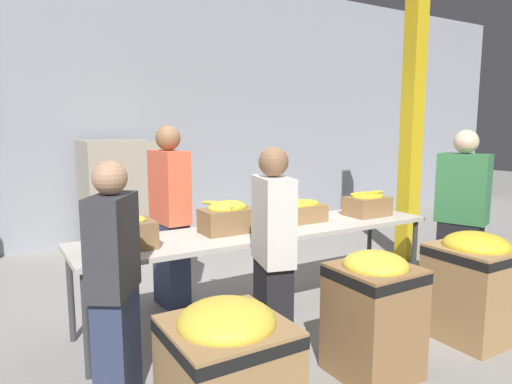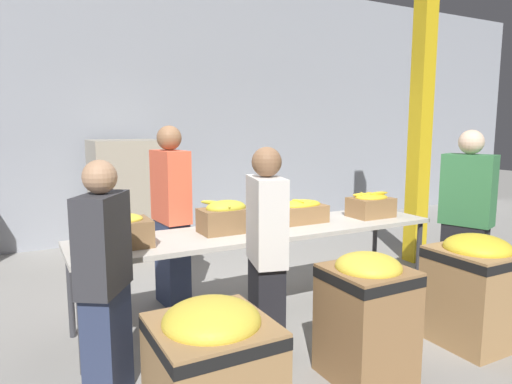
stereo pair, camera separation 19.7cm
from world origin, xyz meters
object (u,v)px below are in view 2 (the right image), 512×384
Objects in this scene: donation_bin_0 at (212,362)px; donation_bin_1 at (367,312)px; volunteer_1 at (105,285)px; volunteer_2 at (171,217)px; banana_box_1 at (226,216)px; pallet_stack_0 at (127,198)px; volunteer_3 at (466,221)px; banana_box_2 at (301,211)px; sorting_table at (264,234)px; banana_box_3 at (371,205)px; banana_box_0 at (119,230)px; volunteer_0 at (266,258)px; donation_bin_2 at (475,286)px; support_pillar at (422,101)px.

donation_bin_0 is 0.86× the size of donation_bin_1.
volunteer_1 is 0.88× the size of volunteer_2.
donation_bin_0 is (-0.68, -1.30, -0.54)m from banana_box_1.
pallet_stack_0 is (-0.27, 2.64, -0.18)m from banana_box_1.
volunteer_3 is at bearing 55.89° from volunteer_2.
banana_box_2 is at bearing -67.87° from pallet_stack_0.
sorting_table is 6.95× the size of banana_box_2.
banana_box_2 is 0.78m from banana_box_3.
banana_box_1 is 1.09× the size of banana_box_3.
volunteer_1 is 1.70m from donation_bin_1.
pallet_stack_0 reaches higher than donation_bin_1.
banana_box_0 reaches higher than sorting_table.
volunteer_0 is 1.70m from donation_bin_2.
pallet_stack_0 is at bearing 114.70° from donation_bin_2.
donation_bin_2 reaches higher than donation_bin_1.
volunteer_2 reaches higher than volunteer_1.
sorting_table is 7.11× the size of banana_box_0.
banana_box_0 reaches higher than banana_box_2.
volunteer_3 is at bearing -22.76° from sorting_table.
banana_box_0 is at bearing 56.62° from volunteer_3.
pallet_stack_0 is at bearing 18.57° from volunteer_1.
donation_bin_0 is at bearing 144.18° from volunteer_0.
donation_bin_0 is 2.22m from donation_bin_2.
volunteer_3 is at bearing -55.25° from pallet_stack_0.
volunteer_1 is (-2.72, -0.69, -0.17)m from banana_box_3.
banana_box_3 reaches higher than donation_bin_0.
support_pillar is (2.90, 1.30, 1.22)m from volunteer_0.
donation_bin_2 is 0.22× the size of support_pillar.
banana_box_3 is 0.25× the size of volunteer_3.
sorting_table is at bearing -12.89° from volunteer_0.
donation_bin_1 is (0.75, -1.88, -0.39)m from volunteer_2.
volunteer_0 is at bearing -39.48° from banana_box_0.
donation_bin_1 is at bearing -75.66° from volunteer_1.
volunteer_2 reaches higher than donation_bin_1.
donation_bin_0 is (-0.63, -0.51, -0.38)m from volunteer_0.
volunteer_0 is at bearing -135.57° from banana_box_2.
volunteer_3 is at bearing -31.64° from banana_box_2.
banana_box_2 is at bearing -30.30° from volunteer_0.
pallet_stack_0 reaches higher than banana_box_3.
banana_box_0 is 1.14m from volunteer_0.
support_pillar is at bearing -50.67° from volunteer_3.
volunteer_0 reaches higher than donation_bin_2.
support_pillar reaches higher than donation_bin_1.
donation_bin_0 is (-2.78, -0.53, -0.44)m from volunteer_3.
sorting_table is 1.76m from donation_bin_2.
banana_box_1 is 0.30× the size of pallet_stack_0.
donation_bin_0 is at bearing -129.36° from sorting_table.
volunteer_0 is 0.93× the size of volunteer_3.
banana_box_3 is at bearing -7.19° from banana_box_2.
volunteer_1 reaches higher than banana_box_2.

